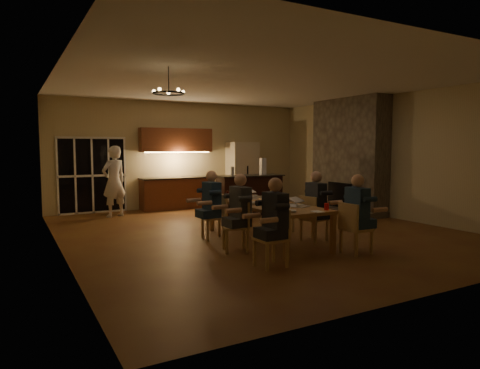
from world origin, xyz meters
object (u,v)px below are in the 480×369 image
Objects in this scene: person_left_mid at (240,213)px; person_right_near at (357,214)px; mug_mid at (256,197)px; mug_back at (229,198)px; redcup_mid at (239,199)px; laptop_c at (253,198)px; can_right at (272,197)px; laptop_d at (278,197)px; plate_near at (299,205)px; plate_left at (278,209)px; bar_bottle at (232,171)px; chair_right_near at (356,228)px; bar_blender at (263,166)px; person_right_mid at (316,206)px; plate_far at (263,197)px; chair_left_far at (214,217)px; laptop_a at (287,205)px; person_left_far at (212,205)px; dining_table at (265,222)px; refrigerator at (242,173)px; standing_person at (114,181)px; bar_island at (250,195)px; redcup_near at (327,207)px; laptop_b at (301,201)px; mug_front at (276,204)px; chair_right_far at (282,211)px; can_cola at (228,194)px; can_silver at (287,204)px; laptop_f at (252,192)px; chair_left_near at (271,238)px.

person_right_near is at bearing 54.89° from person_left_mid.
mug_mid and mug_back have the same top height.
mug_back is at bearing 91.68° from redcup_mid.
can_right is at bearing -178.41° from laptop_c.
laptop_d is 1.45× the size of plate_near.
bar_bottle is (1.16, 3.94, 0.44)m from plate_left.
bar_bottle is (0.05, 4.71, 0.76)m from chair_right_near.
person_left_mid is 3.02× the size of bar_blender.
person_right_mid reaches higher than plate_far.
bar_blender is (2.11, 3.92, 0.55)m from plate_left.
person_right_near reaches higher than chair_left_far.
chair_left_far is 1.86m from laptop_a.
dining_table is at bearing 51.75° from person_left_far.
refrigerator reaches higher than standing_person.
plate_far is 0.57× the size of bar_blender.
redcup_mid is at bearing -47.94° from laptop_a.
plate_near is at bearing -107.61° from bar_blender.
bar_island is 4.44m from laptop_a.
redcup_near is (0.68, -0.22, -0.05)m from laptop_a.
person_right_mid reaches higher than mug_mid.
mug_mid is at bearing 74.68° from laptop_b.
laptop_a is 3.20× the size of mug_back.
redcup_near is (1.27, -0.80, 0.12)m from person_left_mid.
laptop_a is at bearing -142.47° from plate_near.
mug_front is (-0.92, 1.14, 0.11)m from person_right_near.
chair_right_far is 1.17m from person_right_mid.
laptop_d is 1.46m from can_cola.
chair_right_near is 7.42× the size of can_cola.
chair_right_far is at bearing -86.11° from laptop_a.
redcup_mid is at bearing 116.65° from redcup_near.
refrigerator is at bearing 71.35° from plate_near.
can_silver is (-0.80, -1.30, 0.37)m from chair_right_far.
laptop_a is at bearing -82.14° from plate_left.
plate_far is at bearing 15.00° from person_right_near.
person_left_mid is 11.50× the size of can_right.
laptop_c is 0.60m from mug_mid.
laptop_c is (0.60, 0.59, 0.17)m from person_left_mid.
person_left_far is (-0.05, -0.01, 0.24)m from chair_left_far.
laptop_f reaches higher than mug_back.
dining_table is at bearing -101.64° from mug_mid.
standing_person is at bearing -171.51° from chair_left_near.
chair_left_far is at bearing 33.41° from chair_right_near.
laptop_d is 2.67× the size of can_silver.
redcup_near is (-0.40, 0.32, 0.37)m from chair_right_near.
plate_near is (0.08, -1.64, -0.10)m from laptop_f.
can_silver is at bearing -110.88° from laptop_f.
chair_right_far is 4.03× the size of plate_near.
person_left_mid is (-1.69, 1.11, 0.00)m from person_right_near.
laptop_d is 1.22× the size of plate_far.
bar_blender is at bearing -144.51° from laptop_c.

